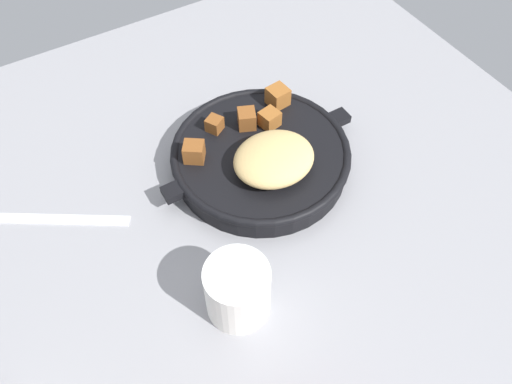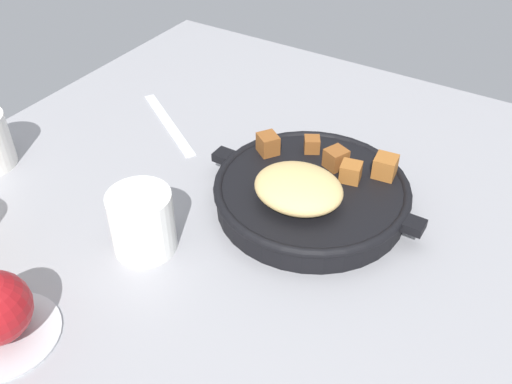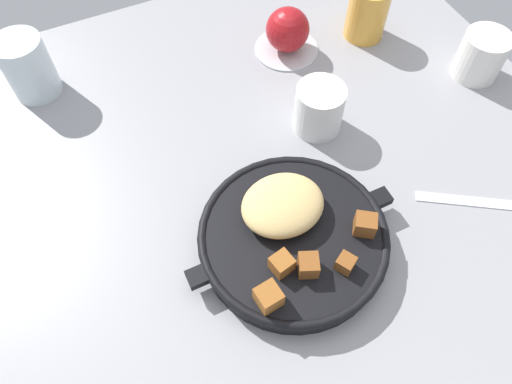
% 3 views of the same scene
% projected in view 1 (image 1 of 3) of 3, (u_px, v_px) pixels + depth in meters
% --- Properties ---
extents(ground_plane, '(0.94, 0.99, 0.02)m').
position_uv_depth(ground_plane, '(267.00, 227.00, 0.70)').
color(ground_plane, gray).
extents(cast_iron_skillet, '(0.29, 0.25, 0.07)m').
position_uv_depth(cast_iron_skillet, '(262.00, 156.00, 0.72)').
color(cast_iron_skillet, black).
rests_on(cast_iron_skillet, ground_plane).
extents(butter_knife, '(0.18, 0.12, 0.00)m').
position_uv_depth(butter_knife, '(55.00, 219.00, 0.69)').
color(butter_knife, silver).
rests_on(butter_knife, ground_plane).
extents(white_creamer_pitcher, '(0.07, 0.07, 0.08)m').
position_uv_depth(white_creamer_pitcher, '(238.00, 290.00, 0.58)').
color(white_creamer_pitcher, white).
rests_on(white_creamer_pitcher, ground_plane).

